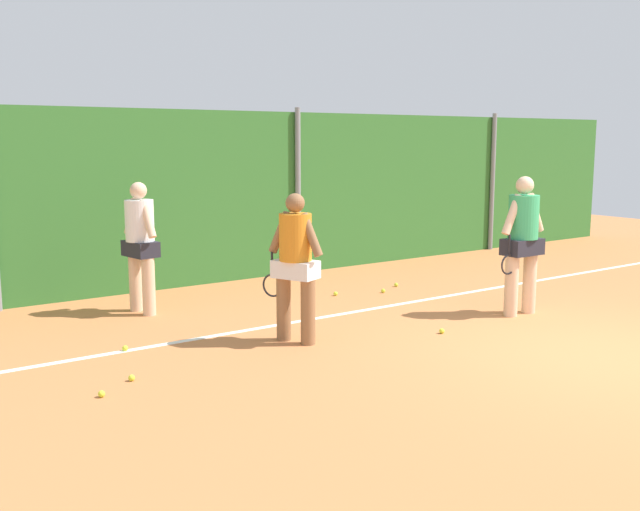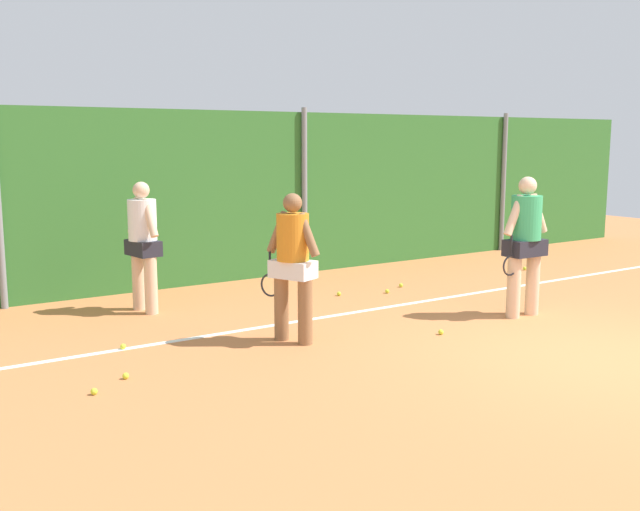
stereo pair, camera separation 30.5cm
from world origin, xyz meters
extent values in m
plane|color=#C67542|center=(0.00, 1.88, 0.00)|extent=(27.32, 27.32, 0.00)
cube|color=#33702D|center=(0.00, 6.40, 1.45)|extent=(17.76, 0.25, 2.89)
cylinder|color=gray|center=(0.00, 6.23, 1.49)|extent=(0.10, 0.10, 2.97)
cylinder|color=gray|center=(5.12, 6.23, 1.49)|extent=(0.10, 0.10, 2.97)
cube|color=white|center=(0.00, 3.24, 0.00)|extent=(12.98, 0.10, 0.01)
cylinder|color=beige|center=(0.96, 1.80, 0.42)|extent=(0.19, 0.19, 0.84)
cylinder|color=beige|center=(0.58, 1.81, 0.42)|extent=(0.19, 0.19, 0.84)
cube|color=#23232D|center=(0.77, 1.81, 0.95)|extent=(0.57, 0.34, 0.22)
cylinder|color=#339E60|center=(0.77, 1.81, 1.36)|extent=(0.41, 0.41, 0.60)
sphere|color=beige|center=(0.77, 1.81, 1.80)|extent=(0.24, 0.24, 0.24)
cylinder|color=beige|center=(1.00, 1.80, 1.41)|extent=(0.34, 0.12, 0.56)
cylinder|color=beige|center=(0.53, 1.81, 1.41)|extent=(0.34, 0.12, 0.56)
cylinder|color=black|center=(0.45, 1.76, 1.01)|extent=(0.03, 0.03, 0.28)
torus|color=#26262B|center=(0.45, 1.76, 0.74)|extent=(0.28, 0.03, 0.28)
cylinder|color=#8C603D|center=(-2.49, 2.27, 0.39)|extent=(0.17, 0.17, 0.79)
cylinder|color=#8C603D|center=(-2.63, 2.59, 0.39)|extent=(0.17, 0.17, 0.79)
cube|color=white|center=(-2.56, 2.43, 0.89)|extent=(0.49, 0.60, 0.21)
cylinder|color=orange|center=(-2.56, 2.43, 1.27)|extent=(0.38, 0.38, 0.56)
sphere|color=#8C603D|center=(-2.56, 2.43, 1.68)|extent=(0.23, 0.23, 0.23)
cylinder|color=#8C603D|center=(-2.47, 2.23, 1.32)|extent=(0.19, 0.30, 0.53)
cylinder|color=#8C603D|center=(-2.64, 2.63, 1.32)|extent=(0.19, 0.30, 0.53)
cylinder|color=black|center=(-2.72, 2.69, 0.94)|extent=(0.03, 0.03, 0.28)
torus|color=#26262B|center=(-2.72, 2.69, 0.67)|extent=(0.13, 0.27, 0.28)
cylinder|color=beige|center=(-3.52, 5.10, 0.40)|extent=(0.18, 0.18, 0.80)
cylinder|color=beige|center=(-3.46, 4.75, 0.40)|extent=(0.18, 0.18, 0.80)
cube|color=#23232D|center=(-3.49, 4.92, 0.91)|extent=(0.39, 0.58, 0.21)
cylinder|color=white|center=(-3.49, 4.92, 1.31)|extent=(0.39, 0.39, 0.57)
sphere|color=beige|center=(-3.49, 4.92, 1.72)|extent=(0.23, 0.23, 0.23)
cylinder|color=beige|center=(-3.52, 5.14, 1.35)|extent=(0.14, 0.32, 0.54)
cylinder|color=beige|center=(-3.46, 4.70, 1.35)|extent=(0.14, 0.32, 0.54)
sphere|color=#CCDB33|center=(-0.60, 4.27, 0.03)|extent=(0.07, 0.07, 0.07)
sphere|color=#CCDB33|center=(0.64, 4.26, 0.03)|extent=(0.07, 0.07, 0.07)
sphere|color=#CCDB33|center=(0.15, 4.01, 0.03)|extent=(0.07, 0.07, 0.07)
sphere|color=#CCDB33|center=(-4.70, 2.18, 0.03)|extent=(0.07, 0.07, 0.07)
sphere|color=#CCDB33|center=(-4.38, 3.25, 0.03)|extent=(0.07, 0.07, 0.07)
sphere|color=#CCDB33|center=(-5.11, 1.90, 0.03)|extent=(0.07, 0.07, 0.07)
sphere|color=#CCDB33|center=(3.59, 4.22, 0.03)|extent=(0.07, 0.07, 0.07)
sphere|color=#CCDB33|center=(-0.85, 1.69, 0.03)|extent=(0.07, 0.07, 0.07)
camera|label=1|loc=(-7.23, -4.68, 2.41)|focal=40.93mm
camera|label=2|loc=(-6.98, -4.85, 2.41)|focal=40.93mm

